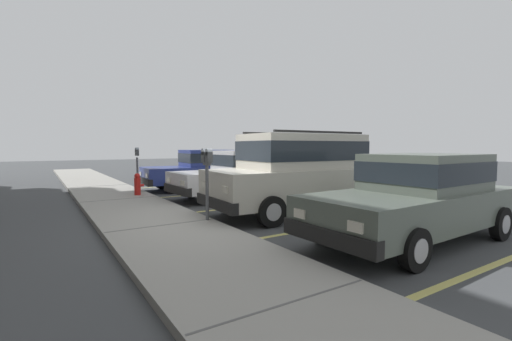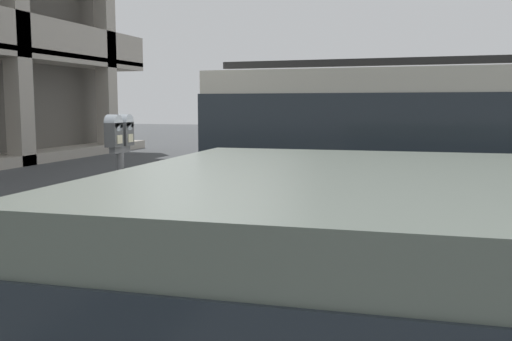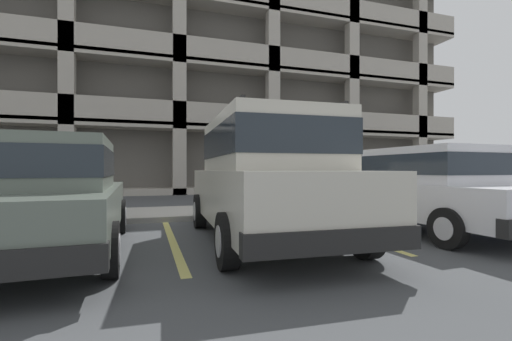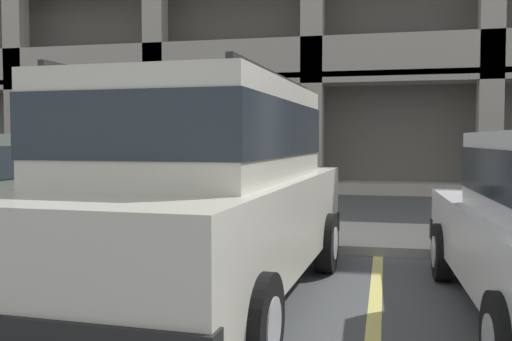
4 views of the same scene
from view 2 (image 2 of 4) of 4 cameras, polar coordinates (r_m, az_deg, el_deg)
name	(u,v)px [view 2 (image 2 of 4)]	position (r m, az deg, el deg)	size (l,w,h in m)	color
ground_plane	(159,294)	(5.55, -9.70, -12.10)	(80.00, 80.00, 0.10)	#444749
sidewalk	(41,271)	(6.19, -20.74, -9.42)	(40.00, 2.20, 0.12)	#9E9B93
parking_stall_lines	(332,259)	(6.49, 7.61, -8.79)	(11.98, 4.80, 0.01)	#DBD16B
silver_suv	(406,185)	(4.71, 14.81, -1.37)	(2.16, 4.86, 2.03)	beige
dark_hatchback	(422,174)	(7.79, 16.30, -0.29)	(1.95, 4.54, 1.54)	silver
blue_coupe	(417,155)	(10.59, 15.78, 1.51)	(2.01, 4.57, 1.54)	navy
parking_meter_near	(120,156)	(5.42, -13.43, 1.39)	(0.35, 0.12, 1.51)	#595B60
parking_meter_far	(279,136)	(10.96, 2.36, 3.47)	(0.15, 0.12, 1.52)	#595B60
fire_hydrant	(244,177)	(9.88, -1.25, -0.68)	(0.30, 0.30, 0.70)	red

